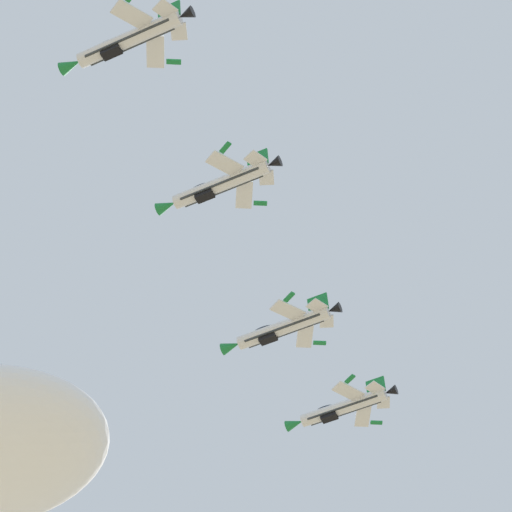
{
  "coord_description": "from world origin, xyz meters",
  "views": [
    {
      "loc": [
        2.09,
        -7.84,
        1.85
      ],
      "look_at": [
        -23.55,
        74.08,
        117.92
      ],
      "focal_mm": 85.36,
      "sensor_mm": 36.0,
      "label": 1
    }
  ],
  "objects_px": {
    "fighter_jet_left_wing": "(219,185)",
    "fighter_jet_left_outer": "(342,408)",
    "fighter_jet_lead": "(127,40)",
    "fighter_jet_right_wing": "(281,328)"
  },
  "relations": [
    {
      "from": "fighter_jet_right_wing",
      "to": "fighter_jet_left_wing",
      "type": "bearing_deg",
      "value": -176.74
    },
    {
      "from": "fighter_jet_left_wing",
      "to": "fighter_jet_left_outer",
      "type": "bearing_deg",
      "value": 1.28
    },
    {
      "from": "fighter_jet_left_wing",
      "to": "fighter_jet_lead",
      "type": "bearing_deg",
      "value": 178.92
    },
    {
      "from": "fighter_jet_left_wing",
      "to": "fighter_jet_left_outer",
      "type": "height_order",
      "value": "fighter_jet_left_outer"
    },
    {
      "from": "fighter_jet_left_wing",
      "to": "fighter_jet_right_wing",
      "type": "bearing_deg",
      "value": 3.26
    },
    {
      "from": "fighter_jet_left_wing",
      "to": "fighter_jet_right_wing",
      "type": "height_order",
      "value": "fighter_jet_left_wing"
    },
    {
      "from": "fighter_jet_left_wing",
      "to": "fighter_jet_left_outer",
      "type": "distance_m",
      "value": 38.89
    },
    {
      "from": "fighter_jet_left_outer",
      "to": "fighter_jet_left_wing",
      "type": "bearing_deg",
      "value": -178.72
    },
    {
      "from": "fighter_jet_lead",
      "to": "fighter_jet_left_outer",
      "type": "xyz_separation_m",
      "value": [
        7.71,
        59.61,
        1.11
      ]
    },
    {
      "from": "fighter_jet_lead",
      "to": "fighter_jet_right_wing",
      "type": "bearing_deg",
      "value": 1.02
    }
  ]
}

